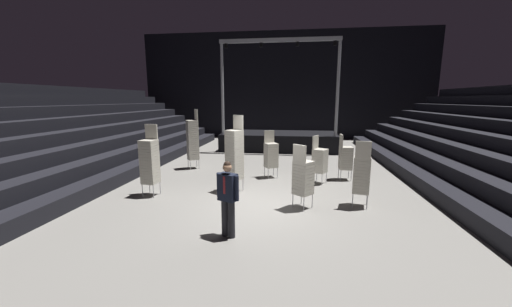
% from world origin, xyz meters
% --- Properties ---
extents(ground_plane, '(22.00, 30.00, 0.10)m').
position_xyz_m(ground_plane, '(0.00, 0.00, -0.05)').
color(ground_plane, slate).
extents(arena_end_wall, '(22.00, 0.30, 8.00)m').
position_xyz_m(arena_end_wall, '(0.00, 15.00, 4.00)').
color(arena_end_wall, black).
rests_on(arena_end_wall, ground_plane).
extents(bleacher_bank_left, '(6.00, 24.00, 3.60)m').
position_xyz_m(bleacher_bank_left, '(-8.00, 1.00, 1.80)').
color(bleacher_bank_left, black).
rests_on(bleacher_bank_left, ground_plane).
extents(stage_riser, '(6.74, 3.15, 6.14)m').
position_xyz_m(stage_riser, '(0.00, 9.57, 0.60)').
color(stage_riser, black).
rests_on(stage_riser, ground_plane).
extents(man_with_tie, '(0.56, 0.37, 1.69)m').
position_xyz_m(man_with_tie, '(-0.46, -1.97, 0.95)').
color(man_with_tie, black).
rests_on(man_with_tie, ground_plane).
extents(chair_stack_front_left, '(0.59, 0.59, 1.79)m').
position_xyz_m(chair_stack_front_left, '(0.05, 3.07, 0.90)').
color(chair_stack_front_left, '#B2B5BA').
rests_on(chair_stack_front_left, ground_plane).
extents(chair_stack_front_right, '(0.52, 0.52, 1.88)m').
position_xyz_m(chair_stack_front_right, '(2.80, 0.31, 0.94)').
color(chair_stack_front_right, '#B2B5BA').
rests_on(chair_stack_front_right, ground_plane).
extents(chair_stack_mid_left, '(0.62, 0.62, 1.79)m').
position_xyz_m(chair_stack_mid_left, '(1.19, -0.04, 0.90)').
color(chair_stack_mid_left, '#B2B5BA').
rests_on(chair_stack_mid_left, ground_plane).
extents(chair_stack_mid_right, '(0.61, 0.61, 2.48)m').
position_xyz_m(chair_stack_mid_right, '(-0.97, 1.21, 1.24)').
color(chair_stack_mid_right, '#B2B5BA').
rests_on(chair_stack_mid_right, ground_plane).
extents(chair_stack_mid_centre, '(0.61, 0.61, 2.56)m').
position_xyz_m(chair_stack_mid_centre, '(-3.41, 4.08, 1.28)').
color(chair_stack_mid_centre, '#B2B5BA').
rests_on(chair_stack_mid_centre, ground_plane).
extents(chair_stack_rear_left, '(0.47, 0.47, 1.71)m').
position_xyz_m(chair_stack_rear_left, '(2.82, 3.10, 0.86)').
color(chair_stack_rear_left, '#B2B5BA').
rests_on(chair_stack_rear_left, ground_plane).
extents(chair_stack_rear_right, '(0.60, 0.60, 1.71)m').
position_xyz_m(chair_stack_rear_right, '(1.84, 2.49, 0.86)').
color(chair_stack_rear_right, '#B2B5BA').
rests_on(chair_stack_rear_right, ground_plane).
extents(chair_stack_rear_centre, '(0.48, 0.48, 2.22)m').
position_xyz_m(chair_stack_rear_centre, '(-3.47, 0.42, 1.11)').
color(chair_stack_rear_centre, '#B2B5BA').
rests_on(chair_stack_rear_centre, ground_plane).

